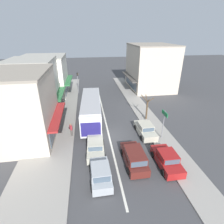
{
  "coord_description": "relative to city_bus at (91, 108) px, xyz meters",
  "views": [
    {
      "loc": [
        -2.31,
        -17.94,
        11.68
      ],
      "look_at": [
        1.0,
        4.28,
        1.2
      ],
      "focal_mm": 28.0,
      "sensor_mm": 36.0,
      "label": 1
    }
  ],
  "objects": [
    {
      "name": "city_bus",
      "position": [
        0.0,
        0.0,
        0.0
      ],
      "size": [
        3.1,
        10.96,
        3.23
      ],
      "color": "silver",
      "rests_on": "ground"
    },
    {
      "name": "street_tree_right",
      "position": [
        7.78,
        -1.02,
        -0.13
      ],
      "size": [
        1.91,
        1.64,
        3.86
      ],
      "color": "brown",
      "rests_on": "ground"
    },
    {
      "name": "kerb_right",
      "position": [
        8.1,
        1.36,
        -1.82
      ],
      "size": [
        2.8,
        44.0,
        0.12
      ],
      "primitive_type": "cube",
      "color": "gray",
      "rests_on": "ground"
    },
    {
      "name": "wagon_adjacent_lane_trail",
      "position": [
        3.64,
        -9.78,
        -1.14
      ],
      "size": [
        1.97,
        4.52,
        1.58
      ],
      "color": "#561E19",
      "rests_on": "ground"
    },
    {
      "name": "directional_road_sign",
      "position": [
        8.01,
        -6.07,
        0.8
      ],
      "size": [
        0.1,
        1.4,
        3.6
      ],
      "color": "gray",
      "rests_on": "ground"
    },
    {
      "name": "building_right_far",
      "position": [
        13.39,
        13.85,
        2.72
      ],
      "size": [
        9.46,
        10.78,
        9.22
      ],
      "color": "beige",
      "rests_on": "ground"
    },
    {
      "name": "shopfront_far_end",
      "position": [
        -8.28,
        12.66,
        1.85
      ],
      "size": [
        8.86,
        8.64,
        7.48
      ],
      "color": "silver",
      "rests_on": "ground"
    },
    {
      "name": "ground_plane",
      "position": [
        1.9,
        -4.64,
        -1.88
      ],
      "size": [
        140.0,
        140.0,
        0.0
      ],
      "primitive_type": "plane",
      "color": "#3F3F42"
    },
    {
      "name": "sidewalk_left",
      "position": [
        -4.9,
        1.36,
        -1.81
      ],
      "size": [
        5.2,
        44.0,
        0.14
      ],
      "primitive_type": "cube",
      "color": "gray",
      "rests_on": "ground"
    },
    {
      "name": "hatchback_queue_gap_filler",
      "position": [
        0.28,
        -11.39,
        -1.17
      ],
      "size": [
        1.87,
        3.73,
        1.54
      ],
      "color": "#9EA3A8",
      "rests_on": "ground"
    },
    {
      "name": "parked_sedan_kerb_front",
      "position": [
        6.64,
        -10.44,
        -1.22
      ],
      "size": [
        1.91,
        4.21,
        1.47
      ],
      "color": "maroon",
      "rests_on": "ground"
    },
    {
      "name": "lane_centre_line",
      "position": [
        1.9,
        -0.64,
        -1.88
      ],
      "size": [
        0.2,
        28.0,
        0.01
      ],
      "primitive_type": "cube",
      "color": "silver",
      "rests_on": "ground"
    },
    {
      "name": "parked_sedan_kerb_second",
      "position": [
        6.37,
        -4.84,
        -1.22
      ],
      "size": [
        1.98,
        4.24,
        1.47
      ],
      "color": "#B7B29E",
      "rests_on": "ground"
    },
    {
      "name": "shopfront_corner_near",
      "position": [
        -8.28,
        -3.58,
        2.1
      ],
      "size": [
        8.68,
        8.35,
        7.98
      ],
      "color": "beige",
      "rests_on": "ground"
    },
    {
      "name": "sedan_behind_bus_near",
      "position": [
        0.08,
        -7.56,
        -1.22
      ],
      "size": [
        2.03,
        4.27,
        1.47
      ],
      "color": "#B7B29E",
      "rests_on": "ground"
    },
    {
      "name": "pedestrian_with_handbag_near",
      "position": [
        -2.61,
        -4.05,
        -0.81
      ],
      "size": [
        0.47,
        0.62,
        1.63
      ],
      "color": "#4C4742",
      "rests_on": "sidewalk_left"
    },
    {
      "name": "traffic_light_downstreet",
      "position": [
        -2.15,
        12.51,
        0.97
      ],
      "size": [
        0.33,
        0.24,
        4.2
      ],
      "color": "gray",
      "rests_on": "ground"
    },
    {
      "name": "shopfront_mid_block",
      "position": [
        -8.28,
        4.5,
        2.13
      ],
      "size": [
        7.36,
        7.46,
        8.03
      ],
      "color": "silver",
      "rests_on": "ground"
    }
  ]
}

